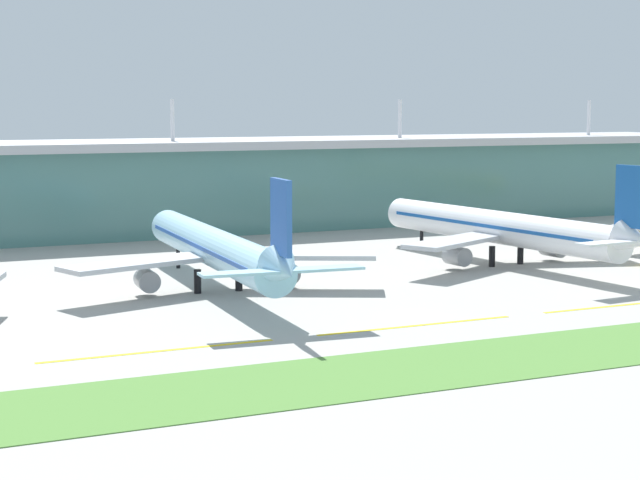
% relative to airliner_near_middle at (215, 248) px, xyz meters
% --- Properties ---
extents(ground_plane, '(600.00, 600.00, 0.00)m').
position_rel_airliner_near_middle_xyz_m(ground_plane, '(16.87, -30.42, -6.46)').
color(ground_plane, '#A8A59E').
extents(terminal_building, '(288.00, 34.00, 29.21)m').
position_rel_airliner_near_middle_xyz_m(terminal_building, '(16.87, 77.91, 3.85)').
color(terminal_building, slate).
rests_on(terminal_building, ground).
extents(airliner_near_middle, '(48.63, 71.70, 18.90)m').
position_rel_airliner_near_middle_xyz_m(airliner_near_middle, '(0.00, 0.00, 0.00)').
color(airliner_near_middle, '#9ED1EA').
rests_on(airliner_near_middle, ground).
extents(airliner_far_middle, '(48.63, 70.35, 18.90)m').
position_rel_airliner_near_middle_xyz_m(airliner_far_middle, '(54.94, 4.38, -0.00)').
color(airliner_far_middle, white).
rests_on(airliner_far_middle, ground).
extents(taxiway_stripe_mid_west, '(28.00, 0.70, 0.04)m').
position_rel_airliner_near_middle_xyz_m(taxiway_stripe_mid_west, '(-20.13, -36.23, -6.44)').
color(taxiway_stripe_mid_west, yellow).
rests_on(taxiway_stripe_mid_west, ground).
extents(taxiway_stripe_centre, '(28.00, 0.70, 0.04)m').
position_rel_airliner_near_middle_xyz_m(taxiway_stripe_centre, '(13.87, -36.23, -6.44)').
color(taxiway_stripe_centre, yellow).
rests_on(taxiway_stripe_centre, ground).
extents(taxiway_stripe_mid_east, '(28.00, 0.70, 0.04)m').
position_rel_airliner_near_middle_xyz_m(taxiway_stripe_mid_east, '(47.87, -36.23, -6.44)').
color(taxiway_stripe_mid_east, yellow).
rests_on(taxiway_stripe_mid_east, ground).
extents(grass_verge, '(300.00, 18.00, 0.10)m').
position_rel_airliner_near_middle_xyz_m(grass_verge, '(16.87, -56.16, -6.41)').
color(grass_verge, '#518438').
rests_on(grass_verge, ground).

